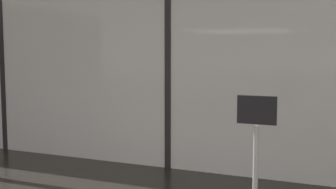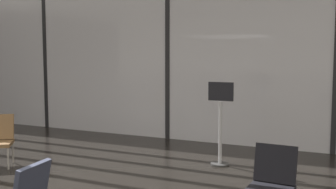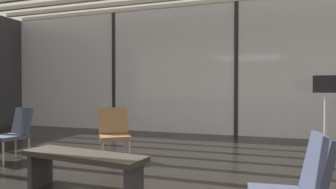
{
  "view_description": "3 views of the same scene",
  "coord_description": "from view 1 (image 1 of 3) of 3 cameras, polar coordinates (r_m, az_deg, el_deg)",
  "views": [
    {
      "loc": [
        2.62,
        -1.1,
        1.92
      ],
      "look_at": [
        -1.18,
        7.99,
        0.92
      ],
      "focal_mm": 44.54,
      "sensor_mm": 36.0,
      "label": 1
    },
    {
      "loc": [
        3.84,
        -3.14,
        1.91
      ],
      "look_at": [
        -1.06,
        7.48,
        0.76
      ],
      "focal_mm": 43.59,
      "sensor_mm": 36.0,
      "label": 2
    },
    {
      "loc": [
        0.71,
        -2.49,
        1.19
      ],
      "look_at": [
        -1.33,
        3.64,
        1.07
      ],
      "focal_mm": 31.42,
      "sensor_mm": 36.0,
      "label": 3
    }
  ],
  "objects": [
    {
      "name": "glass_curtain_wall",
      "position": [
        6.83,
        0.11,
        4.01
      ],
      "size": [
        14.0,
        0.08,
        3.42
      ],
      "primitive_type": "cube",
      "color": "silver",
      "rests_on": "ground"
    },
    {
      "name": "window_mullion_0",
      "position": [
        8.78,
        -21.53,
        4.0
      ],
      "size": [
        0.1,
        0.12,
        3.42
      ],
      "primitive_type": "cube",
      "color": "black",
      "rests_on": "ground"
    },
    {
      "name": "window_mullion_1",
      "position": [
        6.83,
        0.11,
        4.01
      ],
      "size": [
        0.1,
        0.12,
        3.42
      ],
      "primitive_type": "cube",
      "color": "black",
      "rests_on": "ground"
    },
    {
      "name": "parked_airplane",
      "position": [
        10.69,
        15.85,
        5.86
      ],
      "size": [
        14.2,
        3.95,
        3.95
      ],
      "color": "silver",
      "rests_on": "ground"
    },
    {
      "name": "info_sign",
      "position": [
        4.86,
        11.9,
        -9.13
      ],
      "size": [
        0.44,
        0.32,
        1.44
      ],
      "color": "#333333",
      "rests_on": "ground"
    }
  ]
}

